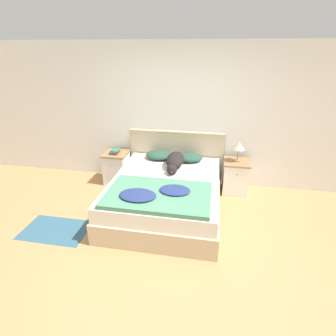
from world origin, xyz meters
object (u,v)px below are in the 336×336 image
pillow_right (188,157)px  dog (175,161)px  bed (166,195)px  book_stack (115,151)px  table_lamp (239,146)px  nightstand_left (117,167)px  pillow_left (159,155)px  nightstand_right (235,177)px

pillow_right → dog: (-0.20, -0.31, 0.04)m
bed → book_stack: size_ratio=9.60×
book_stack → table_lamp: size_ratio=0.60×
bed → pillow_right: pillow_right is taller
nightstand_left → pillow_left: 0.91m
book_stack → bed: bearing=-35.3°
nightstand_left → nightstand_right: size_ratio=1.00×
nightstand_left → dog: bearing=-14.7°
nightstand_right → pillow_right: bearing=-179.7°
nightstand_left → book_stack: (-0.00, -0.01, 0.33)m
bed → nightstand_left: bearing=144.3°
nightstand_right → dog: 1.16m
pillow_left → pillow_right: size_ratio=1.00×
pillow_right → book_stack: pillow_right is taller
bed → nightstand_left: 1.38m
dog → table_lamp: (1.06, 0.32, 0.22)m
nightstand_right → book_stack: book_stack is taller
nightstand_right → pillow_right: 0.91m
nightstand_right → book_stack: 2.27m
pillow_left → table_lamp: 1.41m
pillow_left → nightstand_left: bearing=179.7°
nightstand_right → book_stack: bearing=-179.7°
nightstand_left → pillow_right: (1.39, -0.01, 0.32)m
bed → dog: dog is taller
nightstand_right → book_stack: (-2.25, -0.01, 0.33)m
bed → table_lamp: (1.12, 0.82, 0.61)m
bed → nightstand_right: (1.12, 0.81, 0.03)m
nightstand_left → table_lamp: bearing=0.2°
bed → dog: size_ratio=2.55×
nightstand_left → pillow_right: pillow_right is taller
bed → table_lamp: table_lamp is taller
pillow_right → bed: bearing=-108.4°
book_stack → nightstand_left: bearing=76.2°
bed → table_lamp: size_ratio=5.79×
nightstand_left → pillow_right: size_ratio=1.19×
bed → book_stack: bearing=144.7°
bed → nightstand_left: (-1.12, 0.81, 0.03)m
pillow_right → dog: bearing=-123.0°
pillow_right → book_stack: 1.39m
table_lamp → pillow_right: bearing=-179.0°
nightstand_right → table_lamp: size_ratio=1.70×
dog → book_stack: 1.23m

